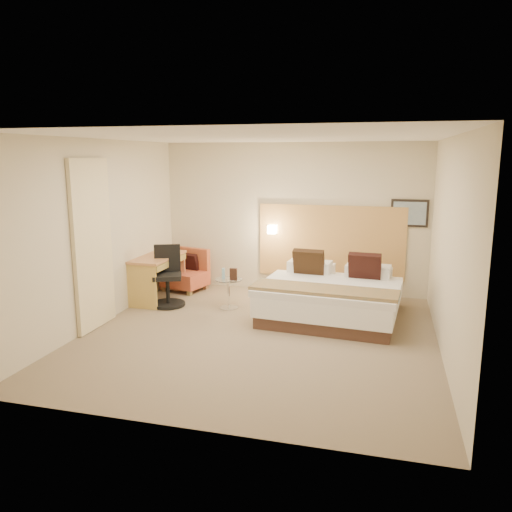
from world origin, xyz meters
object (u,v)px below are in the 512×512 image
(bed, at_px, (332,296))
(desk_chair, at_px, (168,281))
(desk, at_px, (159,265))
(lounge_chair, at_px, (187,274))
(side_table, at_px, (229,292))

(bed, relative_size, desk_chair, 2.20)
(bed, bearing_deg, desk, 176.64)
(lounge_chair, relative_size, desk, 0.69)
(lounge_chair, xyz_separation_m, side_table, (1.12, -0.92, -0.03))
(desk, bearing_deg, side_table, -8.33)
(bed, distance_m, lounge_chair, 2.94)
(desk, relative_size, desk_chair, 1.25)
(desk_chair, bearing_deg, desk, 136.07)
(desk, height_order, desk_chair, desk_chair)
(lounge_chair, bearing_deg, bed, -17.94)
(side_table, height_order, desk, desk)
(lounge_chair, height_order, desk_chair, desk_chair)
(bed, bearing_deg, desk_chair, -177.94)
(side_table, bearing_deg, bed, 0.59)
(desk, bearing_deg, lounge_chair, 73.94)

